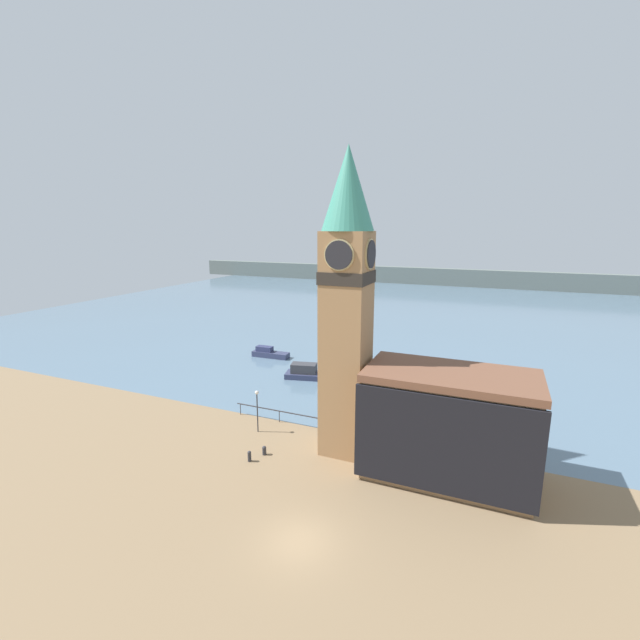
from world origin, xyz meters
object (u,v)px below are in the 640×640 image
at_px(mooring_bollard_far, 264,450).
at_px(lamp_post, 257,403).
at_px(pier_building, 448,425).
at_px(mooring_bollard_near, 249,456).
at_px(boat_near, 310,373).
at_px(boat_far, 269,353).
at_px(clock_tower, 347,298).

bearing_deg(mooring_bollard_far, lamp_post, 128.02).
relative_size(pier_building, mooring_bollard_near, 13.65).
height_order(boat_near, boat_far, boat_near).
bearing_deg(boat_near, boat_far, 134.39).
height_order(pier_building, boat_near, pier_building).
xyz_separation_m(boat_near, mooring_bollard_far, (3.66, -16.85, -0.22)).
bearing_deg(mooring_bollard_near, lamp_post, 113.31).
bearing_deg(mooring_bollard_near, boat_near, 99.79).
bearing_deg(mooring_bollard_near, boat_far, 116.19).
distance_m(clock_tower, mooring_bollard_far, 13.20).
bearing_deg(mooring_bollard_near, pier_building, 15.15).
xyz_separation_m(pier_building, lamp_post, (-15.49, 0.65, -1.21)).
relative_size(mooring_bollard_far, lamp_post, 0.19).
bearing_deg(boat_far, boat_near, -34.63).
height_order(pier_building, mooring_bollard_near, pier_building).
xyz_separation_m(mooring_bollard_far, lamp_post, (-2.40, 3.07, 2.23)).
xyz_separation_m(boat_far, mooring_bollard_far, (12.08, -22.21, -0.14)).
distance_m(boat_far, lamp_post, 21.55).
xyz_separation_m(pier_building, boat_far, (-25.17, 19.78, -3.30)).
bearing_deg(clock_tower, lamp_post, -179.58).
relative_size(clock_tower, mooring_bollard_near, 27.00).
xyz_separation_m(pier_building, boat_near, (-16.75, 14.42, -3.22)).
height_order(clock_tower, boat_near, clock_tower).
distance_m(pier_building, mooring_bollard_far, 13.75).
relative_size(boat_near, mooring_bollard_far, 9.61).
xyz_separation_m(clock_tower, mooring_bollard_far, (-5.41, -3.13, -11.63)).
height_order(pier_building, boat_far, pier_building).
bearing_deg(mooring_bollard_near, clock_tower, 36.45).
relative_size(clock_tower, pier_building, 1.98).
distance_m(clock_tower, boat_near, 20.02).
height_order(boat_near, mooring_bollard_far, boat_near).
bearing_deg(lamp_post, pier_building, -2.39).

